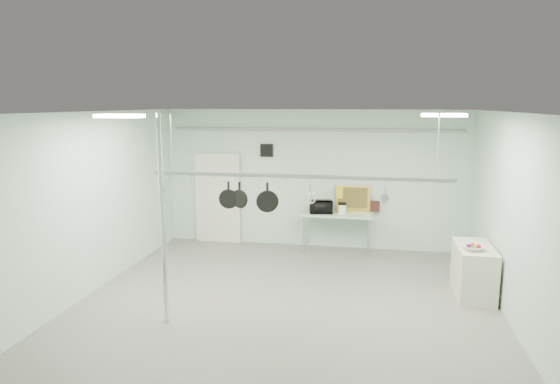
% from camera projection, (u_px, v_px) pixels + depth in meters
% --- Properties ---
extents(floor, '(8.00, 8.00, 0.00)m').
position_uv_depth(floor, '(282.00, 314.00, 8.01)').
color(floor, gray).
rests_on(floor, ground).
extents(ceiling, '(7.00, 8.00, 0.02)m').
position_uv_depth(ceiling, '(282.00, 113.00, 7.44)').
color(ceiling, silver).
rests_on(ceiling, back_wall).
extents(back_wall, '(7.00, 0.02, 3.20)m').
position_uv_depth(back_wall, '(313.00, 179.00, 11.58)').
color(back_wall, '#AED1C4').
rests_on(back_wall, floor).
extents(right_wall, '(0.02, 8.00, 3.20)m').
position_uv_depth(right_wall, '(523.00, 227.00, 7.08)').
color(right_wall, '#AED1C4').
rests_on(right_wall, floor).
extents(door, '(1.10, 0.10, 2.20)m').
position_uv_depth(door, '(218.00, 199.00, 12.05)').
color(door, silver).
rests_on(door, floor).
extents(wall_vent, '(0.30, 0.04, 0.30)m').
position_uv_depth(wall_vent, '(267.00, 150.00, 11.65)').
color(wall_vent, black).
rests_on(wall_vent, back_wall).
extents(conduit_pipe, '(6.60, 0.07, 0.07)m').
position_uv_depth(conduit_pipe, '(313.00, 129.00, 11.29)').
color(conduit_pipe, gray).
rests_on(conduit_pipe, back_wall).
extents(chrome_pole, '(0.08, 0.08, 3.20)m').
position_uv_depth(chrome_pole, '(163.00, 221.00, 7.46)').
color(chrome_pole, silver).
rests_on(chrome_pole, floor).
extents(prep_table, '(1.60, 0.70, 0.91)m').
position_uv_depth(prep_table, '(337.00, 216.00, 11.23)').
color(prep_table, '#A6C3B2').
rests_on(prep_table, floor).
extents(side_cabinet, '(0.60, 1.20, 0.90)m').
position_uv_depth(side_cabinet, '(473.00, 271.00, 8.70)').
color(side_cabinet, beige).
rests_on(side_cabinet, floor).
extents(pot_rack, '(4.80, 0.06, 1.00)m').
position_uv_depth(pot_rack, '(298.00, 174.00, 7.87)').
color(pot_rack, '#B7B7BC').
rests_on(pot_rack, ceiling).
extents(light_panel_left, '(0.65, 0.30, 0.05)m').
position_uv_depth(light_panel_left, '(119.00, 116.00, 7.08)').
color(light_panel_left, white).
rests_on(light_panel_left, ceiling).
extents(light_panel_right, '(0.65, 0.30, 0.05)m').
position_uv_depth(light_panel_right, '(444.00, 115.00, 7.59)').
color(light_panel_right, white).
rests_on(light_panel_right, ceiling).
extents(microwave, '(0.56, 0.42, 0.28)m').
position_uv_depth(microwave, '(321.00, 207.00, 11.19)').
color(microwave, black).
rests_on(microwave, prep_table).
extents(coffee_canister, '(0.21, 0.21, 0.21)m').
position_uv_depth(coffee_canister, '(342.00, 209.00, 11.10)').
color(coffee_canister, white).
rests_on(coffee_canister, prep_table).
extents(painting_large, '(0.79, 0.19, 0.58)m').
position_uv_depth(painting_large, '(353.00, 198.00, 11.40)').
color(painting_large, gold).
rests_on(painting_large, prep_table).
extents(painting_small, '(0.31, 0.11, 0.25)m').
position_uv_depth(painting_small, '(373.00, 206.00, 11.34)').
color(painting_small, '#341812').
rests_on(painting_small, prep_table).
extents(fruit_bowl, '(0.43, 0.43, 0.08)m').
position_uv_depth(fruit_bowl, '(474.00, 248.00, 8.38)').
color(fruit_bowl, silver).
rests_on(fruit_bowl, side_cabinet).
extents(skillet_left, '(0.33, 0.09, 0.43)m').
position_uv_depth(skillet_left, '(229.00, 194.00, 8.14)').
color(skillet_left, black).
rests_on(skillet_left, pot_rack).
extents(skillet_mid, '(0.31, 0.16, 0.43)m').
position_uv_depth(skillet_mid, '(240.00, 195.00, 8.11)').
color(skillet_mid, black).
rests_on(skillet_mid, pot_rack).
extents(skillet_right, '(0.36, 0.14, 0.48)m').
position_uv_depth(skillet_right, '(267.00, 197.00, 8.03)').
color(skillet_right, black).
rests_on(skillet_right, pot_rack).
extents(whisk, '(0.19, 0.19, 0.33)m').
position_uv_depth(whisk, '(310.00, 194.00, 7.88)').
color(whisk, '#ABACB0').
rests_on(whisk, pot_rack).
extents(grater, '(0.09, 0.05, 0.23)m').
position_uv_depth(grater, '(340.00, 192.00, 7.79)').
color(grater, yellow).
rests_on(grater, pot_rack).
extents(saucepan, '(0.14, 0.10, 0.24)m').
position_uv_depth(saucepan, '(385.00, 194.00, 7.66)').
color(saucepan, silver).
rests_on(saucepan, pot_rack).
extents(fruit_cluster, '(0.24, 0.24, 0.09)m').
position_uv_depth(fruit_cluster, '(474.00, 245.00, 8.37)').
color(fruit_cluster, '#AE1019').
rests_on(fruit_cluster, fruit_bowl).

